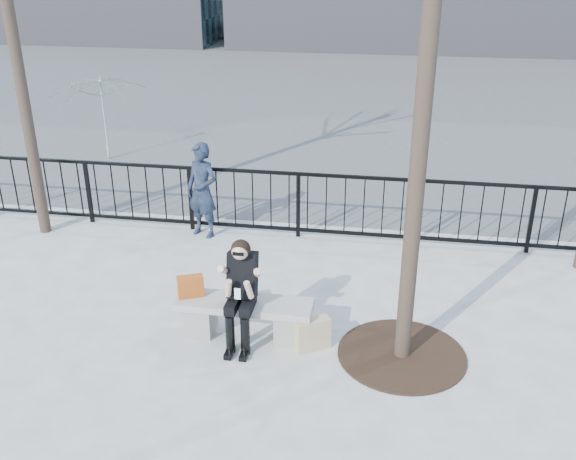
# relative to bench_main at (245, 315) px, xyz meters

# --- Properties ---
(ground) EXTENTS (120.00, 120.00, 0.00)m
(ground) POSITION_rel_bench_main_xyz_m (0.00, 0.00, -0.30)
(ground) COLOR gray
(ground) RESTS_ON ground
(street_surface) EXTENTS (60.00, 23.00, 0.01)m
(street_surface) POSITION_rel_bench_main_xyz_m (0.00, 15.00, -0.30)
(street_surface) COLOR #474747
(street_surface) RESTS_ON ground
(railing) EXTENTS (14.00, 0.06, 1.10)m
(railing) POSITION_rel_bench_main_xyz_m (0.00, 3.00, 0.25)
(railing) COLOR black
(railing) RESTS_ON ground
(tree_grate) EXTENTS (1.50, 1.50, 0.02)m
(tree_grate) POSITION_rel_bench_main_xyz_m (1.90, -0.10, -0.29)
(tree_grate) COLOR black
(tree_grate) RESTS_ON ground
(bench_main) EXTENTS (1.65, 0.46, 0.49)m
(bench_main) POSITION_rel_bench_main_xyz_m (0.00, 0.00, 0.00)
(bench_main) COLOR gray
(bench_main) RESTS_ON ground
(seated_woman) EXTENTS (0.50, 0.64, 1.34)m
(seated_woman) POSITION_rel_bench_main_xyz_m (0.00, -0.16, 0.37)
(seated_woman) COLOR black
(seated_woman) RESTS_ON ground
(handbag) EXTENTS (0.35, 0.26, 0.26)m
(handbag) POSITION_rel_bench_main_xyz_m (-0.67, 0.02, 0.32)
(handbag) COLOR #AC4B15
(handbag) RESTS_ON bench_main
(shopping_bag) EXTENTS (0.44, 0.35, 0.40)m
(shopping_bag) POSITION_rel_bench_main_xyz_m (0.85, -0.13, -0.10)
(shopping_bag) COLOR beige
(shopping_bag) RESTS_ON ground
(standing_man) EXTENTS (0.67, 0.56, 1.56)m
(standing_man) POSITION_rel_bench_main_xyz_m (-1.33, 2.80, 0.48)
(standing_man) COLOR black
(standing_man) RESTS_ON ground
(vendor_umbrella) EXTENTS (2.40, 2.43, 1.85)m
(vendor_umbrella) POSITION_rel_bench_main_xyz_m (-4.59, 6.31, 0.62)
(vendor_umbrella) COLOR gold
(vendor_umbrella) RESTS_ON ground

